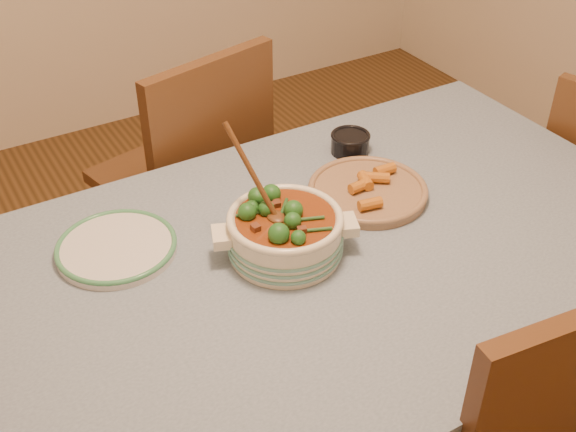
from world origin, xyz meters
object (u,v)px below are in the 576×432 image
object	(u,v)px
condiment_bowl	(350,142)
fried_plate	(368,189)
dining_table	(342,274)
white_plate	(116,247)
stew_casserole	(285,230)
chair_far	(193,171)

from	to	relation	value
condiment_bowl	fried_plate	xyz separation A→B (m)	(-0.09, -0.20, -0.01)
dining_table	white_plate	bearing A→B (deg)	152.21
dining_table	stew_casserole	size ratio (longest dim) A/B	5.00
dining_table	fried_plate	size ratio (longest dim) A/B	4.16
dining_table	chair_far	size ratio (longest dim) A/B	1.71
stew_casserole	chair_far	size ratio (longest dim) A/B	0.34
fried_plate	chair_far	bearing A→B (deg)	109.50
stew_casserole	condiment_bowl	distance (m)	0.49
stew_casserole	fried_plate	bearing A→B (deg)	17.53
dining_table	fried_plate	bearing A→B (deg)	39.34
condiment_bowl	chair_far	bearing A→B (deg)	125.86
stew_casserole	chair_far	distance (m)	0.78
white_plate	condiment_bowl	bearing A→B (deg)	7.43
fried_plate	chair_far	size ratio (longest dim) A/B	0.41
condiment_bowl	fried_plate	distance (m)	0.22
stew_casserole	white_plate	size ratio (longest dim) A/B	1.02
white_plate	chair_far	bearing A→B (deg)	51.37
condiment_bowl	stew_casserole	bearing A→B (deg)	-142.37
stew_casserole	chair_far	xyz separation A→B (m)	(0.08, 0.73, -0.27)
dining_table	condiment_bowl	size ratio (longest dim) A/B	11.99
white_plate	fried_plate	world-z (taller)	fried_plate
dining_table	stew_casserole	xyz separation A→B (m)	(-0.14, 0.04, 0.16)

